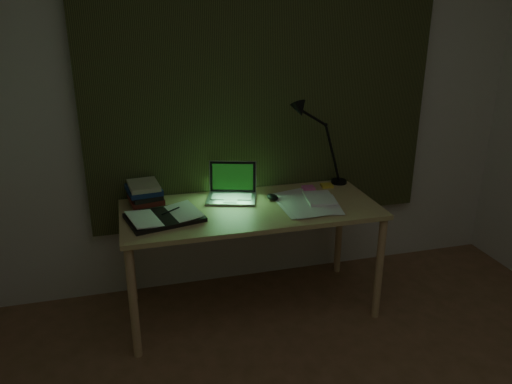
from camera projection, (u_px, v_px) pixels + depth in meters
wall_back at (262, 97)px, 3.13m from camera, size 3.50×0.00×2.50m
curtain at (264, 65)px, 3.02m from camera, size 2.20×0.06×2.00m
desk at (251, 259)px, 3.03m from camera, size 1.49×0.65×0.68m
laptop at (231, 184)px, 2.99m from camera, size 0.38×0.40×0.21m
open_textbook at (164, 217)px, 2.74m from camera, size 0.45×0.36×0.03m
book_stack at (145, 194)px, 2.91m from camera, size 0.22×0.25×0.15m
loose_papers at (310, 198)px, 3.02m from camera, size 0.38×0.40×0.02m
mouse at (272, 197)px, 3.02m from camera, size 0.08×0.10×0.03m
sticky_yellow at (327, 185)px, 3.25m from camera, size 0.08×0.08×0.02m
sticky_pink at (308, 188)px, 3.20m from camera, size 0.08×0.08×0.02m
desk_lamp at (341, 142)px, 3.22m from camera, size 0.42×0.36×0.56m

